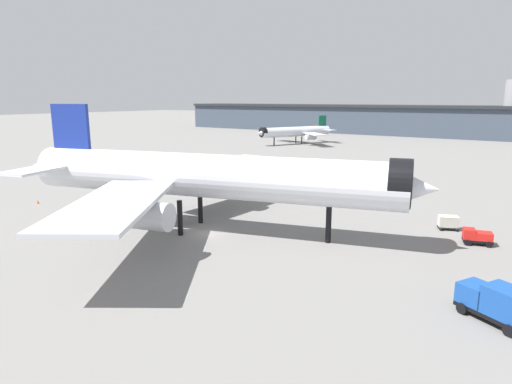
{
  "coord_description": "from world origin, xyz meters",
  "views": [
    {
      "loc": [
        33.99,
        -40.98,
        16.8
      ],
      "look_at": [
        5.4,
        2.89,
        5.56
      ],
      "focal_mm": 30.53,
      "sensor_mm": 36.0,
      "label": 1
    }
  ],
  "objects_px": {
    "service_truck_front": "(497,302)",
    "baggage_cart_trailing": "(448,222)",
    "traffic_cone_wingtip": "(361,193)",
    "traffic_cone_near_nose": "(38,202)",
    "airliner_far_taxiway": "(296,132)",
    "airliner_near_gate": "(205,177)",
    "baggage_tug_wing": "(477,236)"
  },
  "relations": [
    {
      "from": "baggage_cart_trailing",
      "to": "traffic_cone_near_nose",
      "type": "height_order",
      "value": "baggage_cart_trailing"
    },
    {
      "from": "baggage_cart_trailing",
      "to": "traffic_cone_near_nose",
      "type": "relative_size",
      "value": 4.73
    },
    {
      "from": "service_truck_front",
      "to": "baggage_cart_trailing",
      "type": "bearing_deg",
      "value": -43.8
    },
    {
      "from": "service_truck_front",
      "to": "traffic_cone_wingtip",
      "type": "xyz_separation_m",
      "value": [
        -24.28,
        37.9,
        -1.24
      ]
    },
    {
      "from": "baggage_cart_trailing",
      "to": "traffic_cone_wingtip",
      "type": "bearing_deg",
      "value": 117.76
    },
    {
      "from": "baggage_cart_trailing",
      "to": "traffic_cone_wingtip",
      "type": "relative_size",
      "value": 3.94
    },
    {
      "from": "airliner_far_taxiway",
      "to": "baggage_tug_wing",
      "type": "relative_size",
      "value": 9.38
    },
    {
      "from": "baggage_tug_wing",
      "to": "baggage_cart_trailing",
      "type": "xyz_separation_m",
      "value": [
        -3.9,
        4.57,
        0.0
      ]
    },
    {
      "from": "airliner_near_gate",
      "to": "service_truck_front",
      "type": "xyz_separation_m",
      "value": [
        33.93,
        -6.38,
        -5.51
      ]
    },
    {
      "from": "baggage_cart_trailing",
      "to": "airliner_near_gate",
      "type": "bearing_deg",
      "value": -168.93
    },
    {
      "from": "baggage_tug_wing",
      "to": "traffic_cone_wingtip",
      "type": "distance_m",
      "value": 27.81
    },
    {
      "from": "baggage_cart_trailing",
      "to": "service_truck_front",
      "type": "bearing_deg",
      "value": -95.08
    },
    {
      "from": "service_truck_front",
      "to": "airliner_far_taxiway",
      "type": "bearing_deg",
      "value": -26.69
    },
    {
      "from": "baggage_cart_trailing",
      "to": "airliner_far_taxiway",
      "type": "bearing_deg",
      "value": 105.83
    },
    {
      "from": "airliner_near_gate",
      "to": "airliner_far_taxiway",
      "type": "distance_m",
      "value": 112.9
    },
    {
      "from": "airliner_near_gate",
      "to": "baggage_tug_wing",
      "type": "relative_size",
      "value": 15.73
    },
    {
      "from": "airliner_far_taxiway",
      "to": "traffic_cone_near_nose",
      "type": "distance_m",
      "value": 108.82
    },
    {
      "from": "traffic_cone_near_nose",
      "to": "traffic_cone_wingtip",
      "type": "xyz_separation_m",
      "value": [
        42.15,
        35.16,
        0.06
      ]
    },
    {
      "from": "airliner_far_taxiway",
      "to": "baggage_cart_trailing",
      "type": "xyz_separation_m",
      "value": [
        68.75,
        -87.12,
        -3.63
      ]
    },
    {
      "from": "baggage_cart_trailing",
      "to": "traffic_cone_near_nose",
      "type": "bearing_deg",
      "value": 177.3
    },
    {
      "from": "baggage_tug_wing",
      "to": "baggage_cart_trailing",
      "type": "height_order",
      "value": "baggage_tug_wing"
    },
    {
      "from": "airliner_near_gate",
      "to": "baggage_cart_trailing",
      "type": "xyz_separation_m",
      "value": [
        26.45,
        17.53,
        -6.13
      ]
    },
    {
      "from": "baggage_tug_wing",
      "to": "traffic_cone_near_nose",
      "type": "distance_m",
      "value": 65.01
    },
    {
      "from": "airliner_near_gate",
      "to": "traffic_cone_near_nose",
      "type": "bearing_deg",
      "value": 171.73
    },
    {
      "from": "baggage_tug_wing",
      "to": "traffic_cone_near_nose",
      "type": "height_order",
      "value": "baggage_tug_wing"
    },
    {
      "from": "baggage_tug_wing",
      "to": "service_truck_front",
      "type": "bearing_deg",
      "value": 85.3
    },
    {
      "from": "airliner_near_gate",
      "to": "traffic_cone_wingtip",
      "type": "bearing_deg",
      "value": 58.3
    },
    {
      "from": "airliner_near_gate",
      "to": "airliner_far_taxiway",
      "type": "height_order",
      "value": "airliner_near_gate"
    },
    {
      "from": "traffic_cone_wingtip",
      "to": "baggage_tug_wing",
      "type": "bearing_deg",
      "value": -41.88
    },
    {
      "from": "airliner_near_gate",
      "to": "baggage_tug_wing",
      "type": "distance_m",
      "value": 33.57
    },
    {
      "from": "airliner_near_gate",
      "to": "airliner_far_taxiway",
      "type": "relative_size",
      "value": 1.68
    },
    {
      "from": "baggage_cart_trailing",
      "to": "traffic_cone_wingtip",
      "type": "xyz_separation_m",
      "value": [
        -16.8,
        13.99,
        -0.62
      ]
    }
  ]
}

